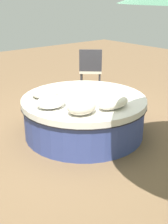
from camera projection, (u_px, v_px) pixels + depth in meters
ground_plane at (84, 133)px, 4.73m from camera, size 16.00×16.00×0.00m
round_bed at (84, 115)px, 4.61m from camera, size 1.98×1.98×0.62m
throw_pillow_0 at (45, 93)px, 4.49m from camera, size 0.43×0.39×0.15m
throw_pillow_1 at (51, 102)px, 4.07m from camera, size 0.44×0.37×0.16m
throw_pillow_2 at (82, 107)px, 3.84m from camera, size 0.42×0.35×0.20m
throw_pillow_3 at (113, 103)px, 4.04m from camera, size 0.52×0.29×0.17m
patio_chair at (91, 67)px, 6.74m from camera, size 0.72×0.72×0.98m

